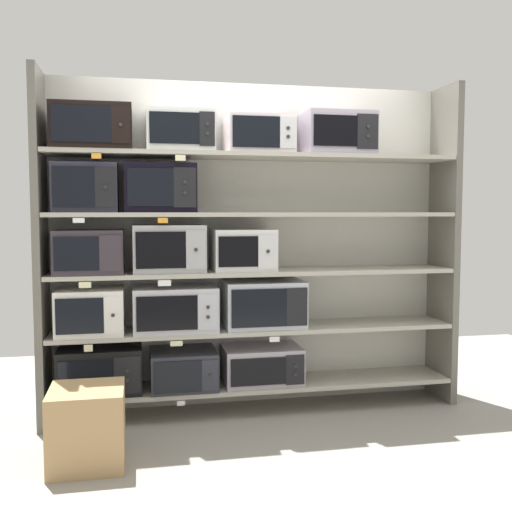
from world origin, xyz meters
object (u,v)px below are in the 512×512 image
object	(u,v)px
microwave_6	(90,252)
microwave_12	(180,132)
microwave_9	(86,188)
microwave_13	(259,135)
microwave_8	(243,250)
microwave_14	(336,134)
microwave_10	(160,188)
microwave_1	(183,369)
microwave_7	(169,248)
microwave_0	(100,369)
shipping_carton	(87,427)
microwave_5	(263,304)
microwave_2	(262,364)
microwave_11	(92,128)
microwave_3	(91,311)
microwave_4	(175,308)

from	to	relation	value
microwave_6	microwave_12	world-z (taller)	microwave_12
microwave_9	microwave_13	size ratio (longest dim) A/B	0.90
microwave_8	microwave_13	world-z (taller)	microwave_13
microwave_8	microwave_14	distance (m)	1.08
microwave_9	microwave_10	world-z (taller)	microwave_10
microwave_1	microwave_8	xyz separation A→B (m)	(0.43, 0.00, 0.84)
microwave_9	microwave_7	bearing A→B (deg)	0.02
microwave_0	microwave_1	size ratio (longest dim) A/B	1.22
microwave_0	microwave_14	xyz separation A→B (m)	(1.69, 0.00, 1.65)
microwave_1	microwave_9	xyz separation A→B (m)	(-0.64, 0.00, 1.27)
microwave_7	microwave_0	bearing A→B (deg)	179.98
shipping_carton	microwave_5	bearing A→B (deg)	31.78
microwave_9	shipping_carton	distance (m)	1.56
microwave_9	microwave_14	size ratio (longest dim) A/B	0.84
microwave_2	microwave_13	size ratio (longest dim) A/B	1.20
microwave_2	microwave_14	bearing A→B (deg)	0.01
shipping_carton	microwave_11	bearing A→B (deg)	89.03
microwave_3	microwave_4	bearing A→B (deg)	0.00
microwave_6	microwave_0	bearing A→B (deg)	0.08
microwave_12	shipping_carton	world-z (taller)	microwave_12
microwave_0	microwave_12	size ratio (longest dim) A/B	1.23
microwave_11	microwave_1	bearing A→B (deg)	-0.02
microwave_7	microwave_13	xyz separation A→B (m)	(0.64, -0.00, 0.79)
microwave_7	microwave_4	bearing A→B (deg)	-0.08
microwave_4	microwave_10	size ratio (longest dim) A/B	1.21
microwave_10	microwave_11	distance (m)	0.59
microwave_0	microwave_5	distance (m)	1.23
microwave_5	microwave_12	world-z (taller)	microwave_12
microwave_6	microwave_8	distance (m)	1.06
microwave_7	microwave_13	world-z (taller)	microwave_13
microwave_3	microwave_4	size ratio (longest dim) A/B	0.77
microwave_10	microwave_11	bearing A→B (deg)	-179.99
microwave_12	microwave_0	bearing A→B (deg)	179.99
microwave_11	shipping_carton	xyz separation A→B (m)	(-0.01, -0.73, -1.78)
microwave_4	microwave_14	bearing A→B (deg)	0.01
microwave_0	microwave_6	bearing A→B (deg)	-179.92
microwave_3	microwave_10	world-z (taller)	microwave_10
microwave_9	microwave_13	bearing A→B (deg)	-0.00
microwave_5	microwave_10	distance (m)	1.10
microwave_4	microwave_5	world-z (taller)	microwave_5
microwave_2	microwave_9	size ratio (longest dim) A/B	1.33
shipping_carton	microwave_10	bearing A→B (deg)	58.11
microwave_2	microwave_5	size ratio (longest dim) A/B	0.98
microwave_1	microwave_10	xyz separation A→B (m)	(-0.15, 0.00, 1.27)
microwave_3	microwave_7	world-z (taller)	microwave_7
microwave_11	microwave_14	size ratio (longest dim) A/B	1.04
microwave_12	microwave_9	bearing A→B (deg)	-179.98
microwave_8	microwave_12	world-z (taller)	microwave_12
microwave_13	shipping_carton	world-z (taller)	microwave_13
microwave_6	microwave_10	world-z (taller)	microwave_10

